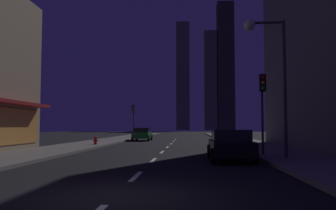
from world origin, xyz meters
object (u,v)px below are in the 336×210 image
Objects in this scene: car_parked_far at (142,134)px; street_lamp_right at (267,53)px; traffic_light_near_right at (263,96)px; car_parked_near at (230,145)px; fire_hydrant_far_left at (95,141)px; traffic_light_far_left at (133,114)px.

street_lamp_right reaches higher than car_parked_far.
car_parked_far is 24.42m from street_lamp_right.
traffic_light_near_right is 2.49m from street_lamp_right.
traffic_light_near_right reaches higher than car_parked_near.
fire_hydrant_far_left is 16.54m from street_lamp_right.
street_lamp_right reaches higher than traffic_light_near_right.
car_parked_near is 14.87m from fire_hydrant_far_left.
fire_hydrant_far_left is (-2.30, -11.10, -0.29)m from car_parked_far.
traffic_light_far_left reaches higher than car_parked_far.
street_lamp_right is (8.98, -22.29, 4.33)m from car_parked_far.
traffic_light_near_right is 0.64× the size of street_lamp_right.
fire_hydrant_far_left is at bearing 129.71° from car_parked_near.
street_lamp_right reaches higher than car_parked_near.
traffic_light_near_right is 28.15m from traffic_light_far_left.
car_parked_far is 0.64× the size of street_lamp_right.
street_lamp_right is at bearing -94.20° from traffic_light_near_right.
traffic_light_near_right and traffic_light_far_left have the same top height.
car_parked_far is 1.01× the size of traffic_light_near_right.
traffic_light_far_left is (-9.10, 27.80, 2.45)m from car_parked_near.
traffic_light_far_left is (-1.90, 5.25, 2.45)m from car_parked_far.
street_lamp_right is at bearing 7.96° from car_parked_near.
car_parked_near and car_parked_far have the same top height.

